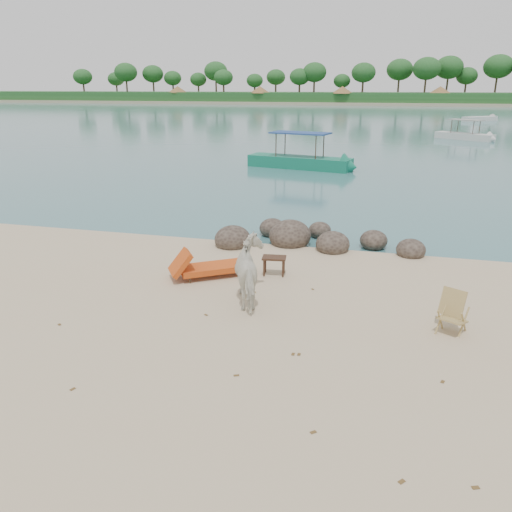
{
  "coord_description": "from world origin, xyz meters",
  "views": [
    {
      "loc": [
        2.32,
        -8.74,
        4.79
      ],
      "look_at": [
        -0.42,
        2.0,
        1.0
      ],
      "focal_mm": 35.0,
      "sensor_mm": 36.0,
      "label": 1
    }
  ],
  "objects": [
    {
      "name": "far_shore",
      "position": [
        0.0,
        170.0,
        0.0
      ],
      "size": [
        420.0,
        90.0,
        1.4
      ],
      "primitive_type": "cube",
      "color": "tan",
      "rests_on": "ground"
    },
    {
      "name": "water",
      "position": [
        0.0,
        90.0,
        0.0
      ],
      "size": [
        400.0,
        400.0,
        0.0
      ],
      "primitive_type": "plane",
      "color": "#386B71",
      "rests_on": "ground"
    },
    {
      "name": "boat_near",
      "position": [
        -2.75,
        21.99,
        1.75
      ],
      "size": [
        7.39,
        3.13,
        3.5
      ],
      "primitive_type": null,
      "rotation": [
        0.0,
        0.0,
        -0.22
      ],
      "color": "#106B4F",
      "rests_on": "water"
    },
    {
      "name": "boulders",
      "position": [
        -0.0,
        6.28,
        0.19
      ],
      "size": [
        6.39,
        2.94,
        1.0
      ],
      "rotation": [
        0.0,
        0.0,
        -0.17
      ],
      "color": "#302620",
      "rests_on": "ground"
    },
    {
      "name": "cow",
      "position": [
        -0.39,
        1.57,
        0.74
      ],
      "size": [
        1.42,
        1.92,
        1.47
      ],
      "primitive_type": "imported",
      "rotation": [
        0.0,
        0.0,
        3.55
      ],
      "color": "white",
      "rests_on": "ground"
    },
    {
      "name": "dead_leaves",
      "position": [
        0.56,
        -0.9,
        0.0
      ],
      "size": [
        7.92,
        6.14,
        0.0
      ],
      "color": "brown",
      "rests_on": "ground"
    },
    {
      "name": "side_table",
      "position": [
        -0.28,
        3.37,
        0.25
      ],
      "size": [
        0.66,
        0.46,
        0.5
      ],
      "primitive_type": null,
      "rotation": [
        0.0,
        0.0,
        0.11
      ],
      "color": "#2F2113",
      "rests_on": "ground"
    },
    {
      "name": "far_scenery",
      "position": [
        0.03,
        136.7,
        3.14
      ],
      "size": [
        420.0,
        18.0,
        9.5
      ],
      "color": "#1E4C1E",
      "rests_on": "ground"
    },
    {
      "name": "boat_far",
      "position": [
        15.24,
        71.49,
        0.37
      ],
      "size": [
        5.88,
        5.15,
        0.74
      ],
      "primitive_type": null,
      "rotation": [
        0.0,
        0.0,
        0.68
      ],
      "color": "silver",
      "rests_on": "water"
    },
    {
      "name": "boat_mid",
      "position": [
        9.49,
        42.96,
        1.49
      ],
      "size": [
        5.75,
        4.71,
        2.98
      ],
      "primitive_type": null,
      "rotation": [
        0.0,
        0.0,
        -0.63
      ],
      "color": "beige",
      "rests_on": "water"
    },
    {
      "name": "deck_chair",
      "position": [
        3.91,
        1.07,
        0.42
      ],
      "size": [
        0.75,
        0.78,
        0.84
      ],
      "primitive_type": null,
      "rotation": [
        0.0,
        0.0,
        -0.5
      ],
      "color": "#A38951",
      "rests_on": "ground"
    },
    {
      "name": "lounge_chair",
      "position": [
        -1.8,
        2.92,
        0.33
      ],
      "size": [
        2.26,
        1.85,
        0.66
      ],
      "primitive_type": null,
      "rotation": [
        0.0,
        0.0,
        0.58
      ],
      "color": "#C03916",
      "rests_on": "ground"
    }
  ]
}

